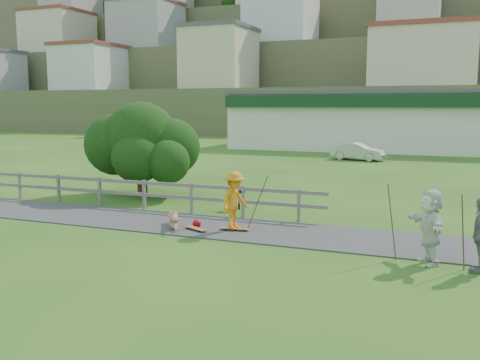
{
  "coord_description": "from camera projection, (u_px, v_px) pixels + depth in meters",
  "views": [
    {
      "loc": [
        6.69,
        -13.71,
        3.87
      ],
      "look_at": [
        0.4,
        2.0,
        1.5
      ],
      "focal_mm": 40.0,
      "sensor_mm": 36.0,
      "label": 1
    }
  ],
  "objects": [
    {
      "name": "tree",
      "position": [
        142.0,
        158.0,
        22.98
      ],
      "size": [
        5.06,
        5.06,
        3.25
      ],
      "primitive_type": null,
      "color": "black",
      "rests_on": "ground"
    },
    {
      "name": "pole_spec_left",
      "position": [
        392.0,
        222.0,
        13.39
      ],
      "size": [
        0.03,
        0.03,
        1.93
      ],
      "primitive_type": "cylinder",
      "color": "brown",
      "rests_on": "ground"
    },
    {
      "name": "path",
      "position": [
        222.0,
        227.0,
        16.98
      ],
      "size": [
        34.0,
        3.0,
        0.04
      ],
      "primitive_type": "cube",
      "color": "#343436",
      "rests_on": "ground"
    },
    {
      "name": "bbq",
      "position": [
        239.0,
        198.0,
        19.94
      ],
      "size": [
        0.48,
        0.44,
        0.86
      ],
      "primitive_type": null,
      "rotation": [
        0.0,
        0.0,
        -0.43
      ],
      "color": "black",
      "rests_on": "ground"
    },
    {
      "name": "ground",
      "position": [
        202.0,
        239.0,
        15.6
      ],
      "size": [
        260.0,
        260.0,
        0.0
      ],
      "primitive_type": "plane",
      "color": "#294F16",
      "rests_on": "ground"
    },
    {
      "name": "hillside",
      "position": [
        419.0,
        47.0,
        97.55
      ],
      "size": [
        220.0,
        67.0,
        47.5
      ],
      "color": "#515F38",
      "rests_on": "ground"
    },
    {
      "name": "car_silver",
      "position": [
        358.0,
        152.0,
        37.89
      ],
      "size": [
        3.93,
        2.08,
        1.23
      ],
      "primitive_type": "imported",
      "rotation": [
        0.0,
        0.0,
        1.35
      ],
      "color": "#BABDC3",
      "rests_on": "ground"
    },
    {
      "name": "pole_spec_right",
      "position": [
        463.0,
        232.0,
        12.53
      ],
      "size": [
        0.03,
        0.03,
        1.82
      ],
      "primitive_type": "cylinder",
      "color": "brown",
      "rests_on": "ground"
    },
    {
      "name": "helmet",
      "position": [
        197.0,
        224.0,
        16.98
      ],
      "size": [
        0.27,
        0.27,
        0.27
      ],
      "primitive_type": "sphere",
      "color": "#9E080E",
      "rests_on": "ground"
    },
    {
      "name": "skater_rider",
      "position": [
        235.0,
        203.0,
        16.38
      ],
      "size": [
        0.91,
        1.26,
        1.77
      ],
      "primitive_type": "imported",
      "rotation": [
        0.0,
        0.0,
        1.33
      ],
      "color": "orange",
      "rests_on": "ground"
    },
    {
      "name": "pole_rider",
      "position": [
        257.0,
        201.0,
        16.52
      ],
      "size": [
        0.03,
        0.03,
        1.85
      ],
      "primitive_type": "cylinder",
      "color": "brown",
      "rests_on": "ground"
    },
    {
      "name": "spectator_d",
      "position": [
        430.0,
        227.0,
        13.01
      ],
      "size": [
        1.22,
        1.81,
        1.88
      ],
      "primitive_type": "imported",
      "rotation": [
        0.0,
        0.0,
        5.14
      ],
      "color": "silver",
      "rests_on": "ground"
    },
    {
      "name": "fence",
      "position": [
        130.0,
        189.0,
        20.23
      ],
      "size": [
        15.05,
        0.1,
        1.1
      ],
      "color": "#5E5B53",
      "rests_on": "ground"
    },
    {
      "name": "longboard_fallen",
      "position": [
        196.0,
        230.0,
        16.5
      ],
      "size": [
        0.91,
        0.59,
        0.1
      ],
      "primitive_type": null,
      "rotation": [
        0.0,
        0.0,
        -0.45
      ],
      "color": "#9C6533",
      "rests_on": "ground"
    },
    {
      "name": "longboard_rider",
      "position": [
        235.0,
        230.0,
        16.5
      ],
      "size": [
        0.93,
        0.33,
        0.1
      ],
      "primitive_type": null,
      "rotation": [
        0.0,
        0.0,
        0.13
      ],
      "color": "#9C6533",
      "rests_on": "ground"
    },
    {
      "name": "strip_mall",
      "position": [
        421.0,
        120.0,
        45.89
      ],
      "size": [
        32.5,
        10.75,
        5.1
      ],
      "color": "silver",
      "rests_on": "ground"
    },
    {
      "name": "skater_fallen",
      "position": [
        175.0,
        220.0,
        16.86
      ],
      "size": [
        1.51,
        1.15,
        0.57
      ],
      "primitive_type": "imported",
      "rotation": [
        0.0,
        0.0,
        0.57
      ],
      "color": "tan",
      "rests_on": "ground"
    }
  ]
}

